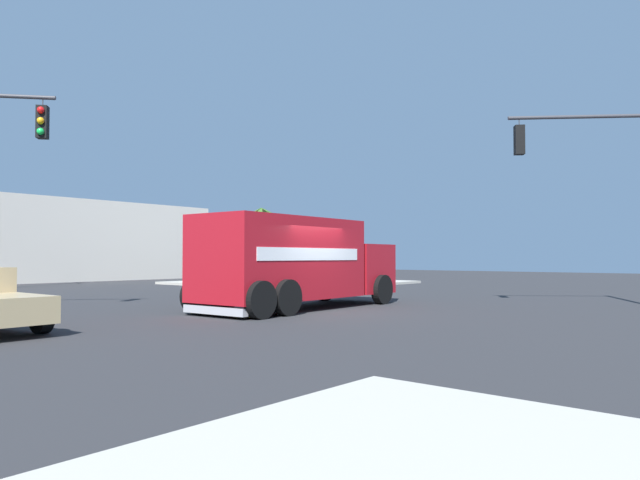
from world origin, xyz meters
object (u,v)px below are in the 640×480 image
vending_machine_blue (260,266)px  palm_tree_far (261,232)px  traffic_light_primary (610,176)px  vending_machine_red (252,266)px  delivery_truck (296,262)px

vending_machine_blue → palm_tree_far: size_ratio=0.40×
traffic_light_primary → vending_machine_red: traffic_light_primary is taller
traffic_light_primary → delivery_truck: bearing=132.1°
traffic_light_primary → vending_machine_blue: (5.69, 21.92, -3.14)m
vending_machine_red → palm_tree_far: 3.00m
delivery_truck → vending_machine_blue: delivery_truck is taller
delivery_truck → traffic_light_primary: bearing=-47.9°
vending_machine_blue → palm_tree_far: 2.20m
traffic_light_primary → vending_machine_red: size_ratio=3.45×
vending_machine_blue → vending_machine_red: bearing=-150.4°
delivery_truck → traffic_light_primary: 10.43m
vending_machine_red → vending_machine_blue: size_ratio=1.00×
vending_machine_red → vending_machine_blue: 1.78m
delivery_truck → vending_machine_red: size_ratio=4.16×
delivery_truck → palm_tree_far: 19.42m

